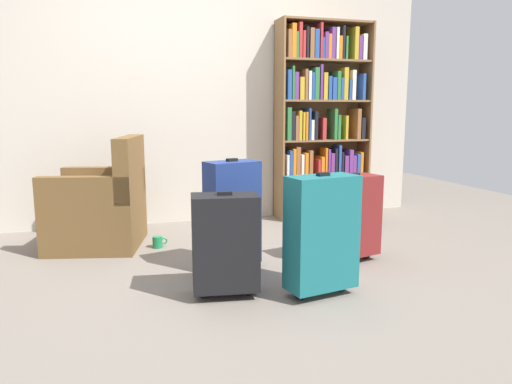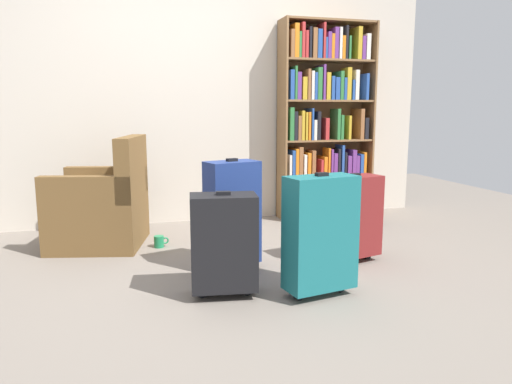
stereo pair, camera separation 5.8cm
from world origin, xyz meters
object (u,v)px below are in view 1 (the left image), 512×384
mug (158,242)px  storage_box (341,210)px  suitcase_black (225,242)px  bookshelf (321,111)px  suitcase_teal (322,233)px  suitcase_navy_blue (232,213)px  armchair (101,208)px  suitcase_dark_red (353,216)px

mug → storage_box: (1.79, 0.30, 0.09)m
suitcase_black → bookshelf: bearing=52.4°
suitcase_teal → suitcase_navy_blue: bearing=122.4°
bookshelf → suitcase_teal: size_ratio=2.63×
storage_box → armchair: bearing=-177.2°
storage_box → suitcase_black: (-1.50, -1.46, 0.20)m
storage_box → suitcase_teal: 1.89m
armchair → suitcase_dark_red: (1.78, -0.96, 0.03)m
bookshelf → suitcase_teal: bearing=-113.7°
storage_box → suitcase_dark_red: bearing=-112.6°
bookshelf → mug: size_ratio=16.50×
suitcase_dark_red → suitcase_navy_blue: bearing=175.1°
mug → suitcase_dark_red: size_ratio=0.18×
suitcase_dark_red → suitcase_black: (-1.05, -0.40, -0.01)m
armchair → suitcase_teal: 1.98m
suitcase_dark_red → suitcase_black: suitcase_dark_red is taller
storage_box → suitcase_teal: bearing=-120.3°
armchair → suitcase_dark_red: size_ratio=1.36×
bookshelf → suitcase_black: 2.48m
mug → storage_box: bearing=9.6°
bookshelf → suitcase_black: bearing=-127.6°
armchair → mug: size_ratio=7.50×
suitcase_navy_blue → suitcase_black: (-0.16, -0.47, -0.07)m
suitcase_dark_red → suitcase_teal: suitcase_teal is taller
bookshelf → suitcase_teal: bookshelf is taller
armchair → suitcase_dark_red: armchair is taller
mug → armchair: bearing=155.8°
armchair → storage_box: 2.24m
suitcase_navy_blue → suitcase_teal: (0.39, -0.62, -0.02)m
suitcase_navy_blue → suitcase_black: 0.50m
bookshelf → suitcase_dark_red: bearing=-104.7°
suitcase_navy_blue → suitcase_dark_red: suitcase_navy_blue is taller
storage_box → suitcase_black: suitcase_black is taller
mug → suitcase_teal: size_ratio=0.16×
suitcase_navy_blue → suitcase_dark_red: bearing=-4.9°
bookshelf → mug: 2.15m
storage_box → suitcase_navy_blue: suitcase_navy_blue is taller
armchair → suitcase_black: 1.54m
mug → suitcase_navy_blue: bearing=-56.4°
bookshelf → storage_box: size_ratio=4.54×
suitcase_dark_red → suitcase_teal: 0.74m
storage_box → suitcase_navy_blue: (-1.34, -0.99, 0.27)m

